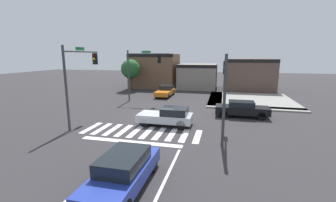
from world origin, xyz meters
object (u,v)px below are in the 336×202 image
object	(u,v)px
traffic_signal_southeast	(225,80)
traffic_signal_northwest	(142,66)
car_blue	(124,171)
roadside_tree	(131,69)
car_silver	(168,116)
traffic_signal_southwest	(79,72)
car_black	(242,109)
car_orange	(165,91)

from	to	relation	value
traffic_signal_southeast	traffic_signal_northwest	bearing A→B (deg)	43.63
car_blue	roadside_tree	world-z (taller)	roadside_tree
traffic_signal_southeast	car_silver	world-z (taller)	traffic_signal_southeast
traffic_signal_northwest	car_silver	world-z (taller)	traffic_signal_northwest
traffic_signal_northwest	traffic_signal_southwest	xyz separation A→B (m)	(-1.54, -9.80, 0.03)
car_black	car_blue	xyz separation A→B (m)	(-5.59, -12.98, 0.03)
car_silver	roadside_tree	bearing A→B (deg)	-58.82
car_blue	roadside_tree	xyz separation A→B (m)	(-10.28, 25.40, 2.60)
car_orange	traffic_signal_southeast	bearing A→B (deg)	28.38
car_black	car_orange	distance (m)	12.83
roadside_tree	traffic_signal_northwest	bearing A→B (deg)	-59.10
traffic_signal_southwest	roadside_tree	bearing A→B (deg)	10.34
roadside_tree	traffic_signal_southeast	bearing A→B (deg)	-51.52
traffic_signal_southeast	car_orange	bearing A→B (deg)	28.38
traffic_signal_northwest	car_silver	size ratio (longest dim) A/B	1.43
car_silver	car_orange	xyz separation A→B (m)	(-3.44, 12.83, -0.03)
traffic_signal_northwest	roadside_tree	world-z (taller)	traffic_signal_northwest
traffic_signal_southwest	car_black	world-z (taller)	traffic_signal_southwest
car_silver	car_orange	bearing A→B (deg)	-74.99
traffic_signal_southeast	roadside_tree	size ratio (longest dim) A/B	1.13
traffic_signal_southwest	roadside_tree	size ratio (longest dim) A/B	1.26
traffic_signal_northwest	car_silver	bearing A→B (deg)	-58.56
car_blue	car_orange	world-z (taller)	car_blue
car_black	car_orange	size ratio (longest dim) A/B	1.00
traffic_signal_southwest	car_orange	xyz separation A→B (m)	(3.28, 14.16, -3.53)
traffic_signal_southeast	car_orange	world-z (taller)	traffic_signal_southeast
car_silver	traffic_signal_southeast	bearing A→B (deg)	161.32
car_blue	car_silver	bearing A→B (deg)	2.05
car_black	car_blue	world-z (taller)	car_blue
car_silver	car_blue	bearing A→B (deg)	92.05
traffic_signal_southeast	car_black	xyz separation A→B (m)	(1.64, 5.49, -3.09)
traffic_signal_southwest	roadside_tree	xyz separation A→B (m)	(-3.25, 17.79, -0.87)
traffic_signal_northwest	car_blue	xyz separation A→B (m)	(5.50, -17.40, -3.44)
traffic_signal_southwest	roadside_tree	world-z (taller)	traffic_signal_southwest
car_blue	roadside_tree	size ratio (longest dim) A/B	0.97
traffic_signal_southeast	car_orange	size ratio (longest dim) A/B	1.19
traffic_signal_northwest	traffic_signal_southwest	size ratio (longest dim) A/B	0.98
traffic_signal_northwest	traffic_signal_southwest	distance (m)	9.92
car_silver	car_orange	size ratio (longest dim) A/B	0.92
traffic_signal_southwest	car_black	bearing A→B (deg)	-66.95
car_black	car_orange	bearing A→B (deg)	136.77
traffic_signal_northwest	car_black	bearing A→B (deg)	-21.76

